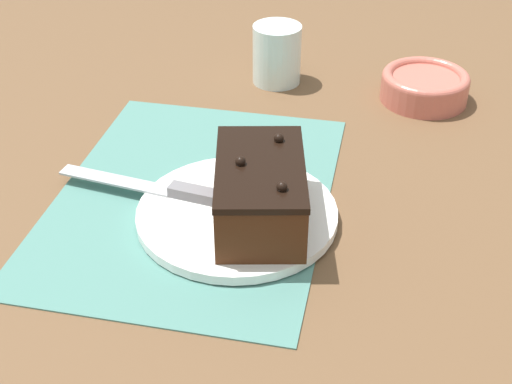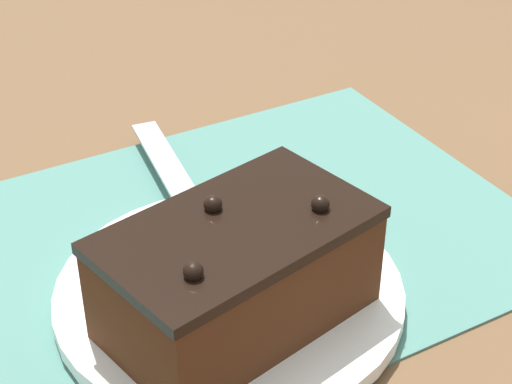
# 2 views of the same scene
# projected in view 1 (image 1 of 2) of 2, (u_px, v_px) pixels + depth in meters

# --- Properties ---
(ground_plane) EXTENTS (3.00, 3.00, 0.00)m
(ground_plane) POSITION_uv_depth(u_px,v_px,m) (193.00, 197.00, 0.91)
(ground_plane) COLOR brown
(placemat_woven) EXTENTS (0.46, 0.34, 0.00)m
(placemat_woven) POSITION_uv_depth(u_px,v_px,m) (193.00, 196.00, 0.91)
(placemat_woven) COLOR slate
(placemat_woven) RESTS_ON ground_plane
(cake_plate) EXTENTS (0.24, 0.24, 0.01)m
(cake_plate) POSITION_uv_depth(u_px,v_px,m) (237.00, 214.00, 0.86)
(cake_plate) COLOR white
(cake_plate) RESTS_ON placemat_woven
(chocolate_cake) EXTENTS (0.19, 0.14, 0.09)m
(chocolate_cake) POSITION_uv_depth(u_px,v_px,m) (260.00, 191.00, 0.82)
(chocolate_cake) COLOR #472614
(chocolate_cake) RESTS_ON cake_plate
(serving_knife) EXTENTS (0.05, 0.23, 0.01)m
(serving_knife) POSITION_uv_depth(u_px,v_px,m) (169.00, 189.00, 0.89)
(serving_knife) COLOR slate
(serving_knife) RESTS_ON cake_plate
(drinking_glass) EXTENTS (0.08, 0.08, 0.10)m
(drinking_glass) POSITION_uv_depth(u_px,v_px,m) (277.00, 54.00, 1.16)
(drinking_glass) COLOR silver
(drinking_glass) RESTS_ON ground_plane
(small_bowl) EXTENTS (0.14, 0.14, 0.05)m
(small_bowl) POSITION_uv_depth(u_px,v_px,m) (425.00, 85.00, 1.11)
(small_bowl) COLOR #C66656
(small_bowl) RESTS_ON ground_plane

